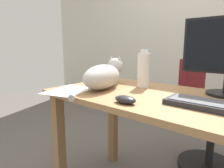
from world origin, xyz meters
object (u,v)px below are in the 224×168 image
cat (104,75)px  water_bottle (144,70)px  keyboard (220,107)px  office_chair (206,123)px  computer_mouse (125,99)px

cat → water_bottle: (0.17, 0.19, 0.03)m
keyboard → water_bottle: bearing=157.0°
office_chair → computer_mouse: (-0.13, -0.93, 0.37)m
cat → computer_mouse: cat is taller
keyboard → cat: bearing=178.4°
office_chair → keyboard: bearing=-73.4°
computer_mouse → keyboard: bearing=26.0°
office_chair → keyboard: office_chair is taller
cat → computer_mouse: bearing=-31.7°
water_bottle → office_chair: bearing=64.0°
keyboard → cat: 0.67m
water_bottle → computer_mouse: bearing=-70.2°
keyboard → water_bottle: water_bottle is taller
office_chair → water_bottle: water_bottle is taller
keyboard → water_bottle: 0.54m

